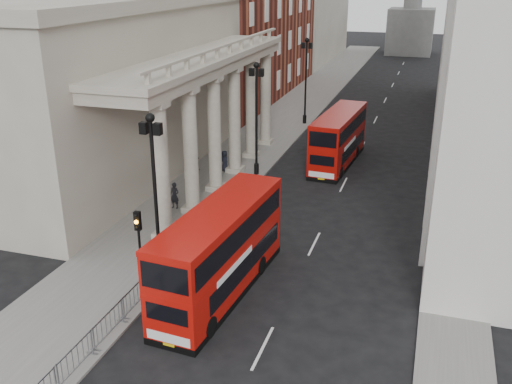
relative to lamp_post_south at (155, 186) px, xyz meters
The scene contains 16 objects.
ground 6.36m from the lamp_post_south, 81.47° to the right, with size 260.00×260.00×0.00m, color black.
sidewalk_west 26.56m from the lamp_post_south, 95.27° to the left, with size 6.00×140.00×0.12m, color slate.
sidewalk_east 29.97m from the lamp_post_south, 61.53° to the left, with size 3.00×140.00×0.12m, color slate.
kerb 26.45m from the lamp_post_south, 88.79° to the left, with size 0.20×140.00×0.14m, color slate.
portico_building 17.18m from the lamp_post_south, 125.27° to the left, with size 9.00×28.00×12.00m, color gray.
brick_building 45.51m from the lamp_post_south, 102.68° to the left, with size 9.00×32.00×22.00m, color maroon.
lamp_post_south is the anchor object (origin of this frame).
lamp_post_mid 16.00m from the lamp_post_south, 90.00° to the left, with size 1.05×0.44×8.32m.
lamp_post_north 32.00m from the lamp_post_south, 90.00° to the left, with size 1.05×0.44×8.32m.
traffic_light 2.71m from the lamp_post_south, 87.16° to the right, with size 0.28×0.33×4.30m.
crowd_barriers 4.60m from the lamp_post_south, 81.98° to the right, with size 0.50×18.75×1.10m.
bus_near 4.35m from the lamp_post_south, ahead, with size 3.19×10.14×4.31m.
bus_far 21.51m from the lamp_post_south, 75.56° to the left, with size 3.00×9.71×4.13m.
pedestrian_a 9.51m from the lamp_post_south, 110.37° to the left, with size 0.63×0.41×1.72m, color black.
pedestrian_b 16.67m from the lamp_post_south, 107.19° to the left, with size 0.81×0.63×1.66m, color black.
pedestrian_c 16.59m from the lamp_post_south, 99.00° to the left, with size 0.79×0.51×1.61m, color black.
Camera 1 is at (11.61, -18.62, 14.47)m, focal length 40.00 mm.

